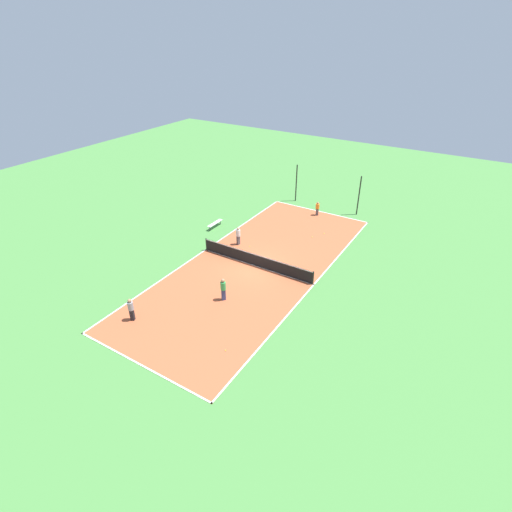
{
  "coord_description": "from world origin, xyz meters",
  "views": [
    {
      "loc": [
        13.7,
        -22.25,
        16.19
      ],
      "look_at": [
        0.0,
        0.0,
        0.9
      ],
      "focal_mm": 28.0,
      "sensor_mm": 36.0,
      "label": 1
    }
  ],
  "objects_px": {
    "player_far_white": "(238,235)",
    "tennis_ball_near_net": "(324,234)",
    "tennis_net": "(256,260)",
    "fence_post_back_left": "(296,183)",
    "player_baseline_gray": "(131,308)",
    "tennis_ball_far_baseline": "(312,237)",
    "fence_post_back_right": "(359,196)",
    "player_center_orange": "(317,208)",
    "tennis_ball_midcourt": "(250,246)",
    "bench": "(215,223)",
    "tennis_ball_right_alley": "(225,350)",
    "player_far_green": "(223,288)"
  },
  "relations": [
    {
      "from": "player_far_green",
      "to": "tennis_ball_midcourt",
      "type": "distance_m",
      "value": 7.61
    },
    {
      "from": "player_far_white",
      "to": "player_center_orange",
      "type": "bearing_deg",
      "value": -11.15
    },
    {
      "from": "tennis_ball_far_baseline",
      "to": "fence_post_back_right",
      "type": "height_order",
      "value": "fence_post_back_right"
    },
    {
      "from": "tennis_net",
      "to": "bench",
      "type": "relative_size",
      "value": 5.12
    },
    {
      "from": "player_center_orange",
      "to": "tennis_ball_far_baseline",
      "type": "distance_m",
      "value": 4.85
    },
    {
      "from": "player_far_white",
      "to": "fence_post_back_right",
      "type": "bearing_deg",
      "value": -21.35
    },
    {
      "from": "tennis_ball_midcourt",
      "to": "bench",
      "type": "bearing_deg",
      "value": 162.47
    },
    {
      "from": "tennis_ball_midcourt",
      "to": "player_center_orange",
      "type": "bearing_deg",
      "value": 76.17
    },
    {
      "from": "player_center_orange",
      "to": "fence_post_back_left",
      "type": "relative_size",
      "value": 0.35
    },
    {
      "from": "tennis_net",
      "to": "player_far_white",
      "type": "xyz_separation_m",
      "value": [
        -3.08,
        2.17,
        0.36
      ]
    },
    {
      "from": "player_far_green",
      "to": "fence_post_back_right",
      "type": "relative_size",
      "value": 0.43
    },
    {
      "from": "tennis_ball_midcourt",
      "to": "fence_post_back_left",
      "type": "relative_size",
      "value": 0.02
    },
    {
      "from": "tennis_net",
      "to": "tennis_ball_near_net",
      "type": "bearing_deg",
      "value": 73.33
    },
    {
      "from": "player_baseline_gray",
      "to": "fence_post_back_left",
      "type": "height_order",
      "value": "fence_post_back_left"
    },
    {
      "from": "player_far_green",
      "to": "tennis_ball_right_alley",
      "type": "xyz_separation_m",
      "value": [
        2.93,
        -3.93,
        -0.92
      ]
    },
    {
      "from": "bench",
      "to": "player_baseline_gray",
      "type": "height_order",
      "value": "player_baseline_gray"
    },
    {
      "from": "player_far_white",
      "to": "tennis_ball_near_net",
      "type": "bearing_deg",
      "value": -35.52
    },
    {
      "from": "bench",
      "to": "tennis_ball_near_net",
      "type": "height_order",
      "value": "bench"
    },
    {
      "from": "player_far_white",
      "to": "tennis_ball_far_baseline",
      "type": "height_order",
      "value": "player_far_white"
    },
    {
      "from": "tennis_net",
      "to": "tennis_ball_far_baseline",
      "type": "distance_m",
      "value": 6.83
    },
    {
      "from": "player_baseline_gray",
      "to": "fence_post_back_left",
      "type": "relative_size",
      "value": 0.41
    },
    {
      "from": "tennis_net",
      "to": "fence_post_back_right",
      "type": "distance_m",
      "value": 13.82
    },
    {
      "from": "player_far_white",
      "to": "fence_post_back_left",
      "type": "bearing_deg",
      "value": 9.8
    },
    {
      "from": "tennis_ball_right_alley",
      "to": "fence_post_back_right",
      "type": "xyz_separation_m",
      "value": [
        -0.02,
        22.11,
        1.88
      ]
    },
    {
      "from": "player_baseline_gray",
      "to": "fence_post_back_right",
      "type": "height_order",
      "value": "fence_post_back_right"
    },
    {
      "from": "tennis_ball_near_net",
      "to": "tennis_ball_right_alley",
      "type": "xyz_separation_m",
      "value": [
        1.02,
        -16.53,
        0.0
      ]
    },
    {
      "from": "fence_post_back_left",
      "to": "tennis_ball_near_net",
      "type": "bearing_deg",
      "value": -44.59
    },
    {
      "from": "tennis_net",
      "to": "fence_post_back_left",
      "type": "bearing_deg",
      "value": 104.02
    },
    {
      "from": "player_far_white",
      "to": "tennis_ball_right_alley",
      "type": "height_order",
      "value": "player_far_white"
    },
    {
      "from": "bench",
      "to": "player_far_white",
      "type": "bearing_deg",
      "value": -113.84
    },
    {
      "from": "bench",
      "to": "tennis_ball_right_alley",
      "type": "xyz_separation_m",
      "value": [
        10.08,
        -12.55,
        -0.34
      ]
    },
    {
      "from": "player_far_green",
      "to": "player_far_white",
      "type": "bearing_deg",
      "value": 62.68
    },
    {
      "from": "player_baseline_gray",
      "to": "player_far_white",
      "type": "height_order",
      "value": "same"
    },
    {
      "from": "tennis_net",
      "to": "tennis_ball_far_baseline",
      "type": "height_order",
      "value": "tennis_net"
    },
    {
      "from": "player_far_white",
      "to": "fence_post_back_right",
      "type": "height_order",
      "value": "fence_post_back_right"
    },
    {
      "from": "player_baseline_gray",
      "to": "player_far_green",
      "type": "bearing_deg",
      "value": -149.61
    },
    {
      "from": "player_center_orange",
      "to": "tennis_ball_right_alley",
      "type": "relative_size",
      "value": 20.03
    },
    {
      "from": "player_baseline_gray",
      "to": "tennis_ball_right_alley",
      "type": "distance_m",
      "value": 6.68
    },
    {
      "from": "player_far_green",
      "to": "tennis_ball_midcourt",
      "type": "bearing_deg",
      "value": 55.22
    },
    {
      "from": "tennis_ball_midcourt",
      "to": "fence_post_back_right",
      "type": "relative_size",
      "value": 0.02
    },
    {
      "from": "player_center_orange",
      "to": "fence_post_back_right",
      "type": "distance_m",
      "value": 4.07
    },
    {
      "from": "player_far_white",
      "to": "tennis_ball_near_net",
      "type": "height_order",
      "value": "player_far_white"
    },
    {
      "from": "tennis_ball_midcourt",
      "to": "tennis_ball_near_net",
      "type": "bearing_deg",
      "value": 51.26
    },
    {
      "from": "player_center_orange",
      "to": "tennis_ball_midcourt",
      "type": "distance_m",
      "value": 9.11
    },
    {
      "from": "player_far_green",
      "to": "tennis_ball_right_alley",
      "type": "relative_size",
      "value": 24.57
    },
    {
      "from": "tennis_ball_midcourt",
      "to": "tennis_ball_right_alley",
      "type": "xyz_separation_m",
      "value": [
        5.4,
        -11.07,
        0.0
      ]
    },
    {
      "from": "player_baseline_gray",
      "to": "tennis_ball_near_net",
      "type": "height_order",
      "value": "player_baseline_gray"
    },
    {
      "from": "player_center_orange",
      "to": "fence_post_back_right",
      "type": "bearing_deg",
      "value": -171.5
    },
    {
      "from": "tennis_ball_far_baseline",
      "to": "tennis_ball_right_alley",
      "type": "bearing_deg",
      "value": -83.87
    },
    {
      "from": "tennis_net",
      "to": "tennis_ball_right_alley",
      "type": "height_order",
      "value": "tennis_net"
    }
  ]
}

